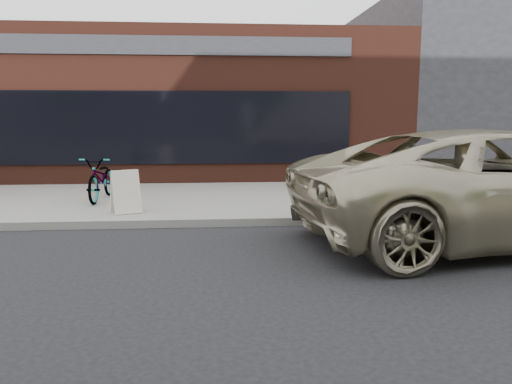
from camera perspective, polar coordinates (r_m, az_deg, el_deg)
ground at (r=5.48m, az=3.88°, el=-13.22°), size 120.00×120.00×0.00m
near_sidewalk at (r=12.21m, az=-0.93°, el=-0.50°), size 44.00×6.00×0.15m
storefront at (r=19.05m, az=-8.41°, el=9.33°), size 14.00×10.07×4.50m
neighbour_building at (r=21.88m, az=25.36°, el=10.48°), size 10.00×10.00×6.00m
motorcycle at (r=8.90m, az=12.51°, el=-0.27°), size 2.47×1.07×1.57m
minivan at (r=8.93m, az=25.80°, el=0.61°), size 6.89×3.78×1.83m
bicycle_front at (r=11.73m, az=-17.23°, el=1.50°), size 0.73×1.89×0.98m
sandwich_sign at (r=10.09m, az=-14.70°, el=0.08°), size 0.67×0.65×0.84m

